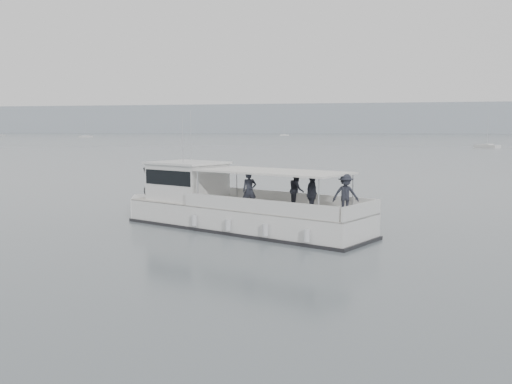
# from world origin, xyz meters

# --- Properties ---
(ground) EXTENTS (1400.00, 1400.00, 0.00)m
(ground) POSITION_xyz_m (0.00, 0.00, 0.00)
(ground) COLOR #515A60
(ground) RESTS_ON ground
(headland) EXTENTS (1400.00, 90.00, 28.00)m
(headland) POSITION_xyz_m (0.00, 560.00, 14.00)
(headland) COLOR #939EA8
(headland) RESTS_ON ground
(tour_boat) EXTENTS (12.02, 7.40, 5.25)m
(tour_boat) POSITION_xyz_m (2.58, 1.54, 0.86)
(tour_boat) COLOR silver
(tour_boat) RESTS_ON ground
(moored_fleet) EXTENTS (402.69, 352.42, 10.45)m
(moored_fleet) POSITION_xyz_m (-12.55, 198.39, 0.36)
(moored_fleet) COLOR silver
(moored_fleet) RESTS_ON ground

